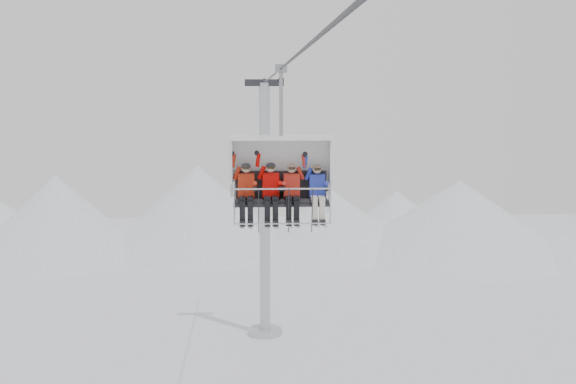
{
  "coord_description": "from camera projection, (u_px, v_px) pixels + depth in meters",
  "views": [
    {
      "loc": [
        -0.84,
        -15.2,
        12.6
      ],
      "look_at": [
        0.0,
        0.0,
        10.58
      ],
      "focal_mm": 45.0,
      "sensor_mm": 36.0,
      "label": 1
    }
  ],
  "objects": [
    {
      "name": "skier_center_right",
      "position": [
        292.0,
        191.0,
        18.42
      ],
      "size": [
        0.41,
        1.69,
        1.64
      ],
      "color": "red",
      "rests_on": "chairlift_carrier"
    },
    {
      "name": "skier_center_left",
      "position": [
        271.0,
        190.0,
        18.39
      ],
      "size": [
        0.43,
        1.69,
        1.68
      ],
      "color": "#CB0602",
      "rests_on": "chairlift_carrier"
    },
    {
      "name": "lift_tower_right",
      "position": [
        265.0,
        228.0,
        37.76
      ],
      "size": [
        2.0,
        1.8,
        13.48
      ],
      "color": "#B2B5BA",
      "rests_on": "ground"
    },
    {
      "name": "skier_far_left",
      "position": [
        246.0,
        191.0,
        18.36
      ],
      "size": [
        0.42,
        1.69,
        1.66
      ],
      "color": "#B0240F",
      "rests_on": "chairlift_carrier"
    },
    {
      "name": "chairlift_carrier",
      "position": [
        281.0,
        169.0,
        18.65
      ],
      "size": [
        2.63,
        1.17,
        3.98
      ],
      "color": "black",
      "rests_on": "haul_cable"
    },
    {
      "name": "haul_cable",
      "position": [
        288.0,
        63.0,
        15.0
      ],
      "size": [
        0.06,
        50.0,
        0.06
      ],
      "primitive_type": "cylinder",
      "rotation": [
        1.57,
        0.0,
        0.0
      ],
      "color": "#2A2A2E",
      "rests_on": "lift_tower_left"
    },
    {
      "name": "skier_far_right",
      "position": [
        317.0,
        191.0,
        18.45
      ],
      "size": [
        0.4,
        1.69,
        1.6
      ],
      "color": "#2635AE",
      "rests_on": "chairlift_carrier"
    },
    {
      "name": "ridgeline",
      "position": [
        240.0,
        219.0,
        57.91
      ],
      "size": [
        72.0,
        21.0,
        7.0
      ],
      "color": "white",
      "rests_on": "ground"
    }
  ]
}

